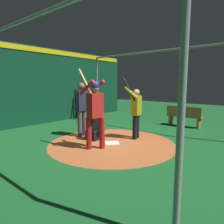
% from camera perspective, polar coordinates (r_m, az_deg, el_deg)
% --- Properties ---
extents(ground_plane, '(27.43, 27.43, 0.00)m').
position_cam_1_polar(ground_plane, '(6.08, -0.00, -8.90)').
color(ground_plane, '#195B28').
extents(dirt_circle, '(3.75, 3.75, 0.01)m').
position_cam_1_polar(dirt_circle, '(6.08, -0.00, -8.87)').
color(dirt_circle, '#B76033').
rests_on(dirt_circle, ground).
extents(home_plate, '(0.59, 0.59, 0.01)m').
position_cam_1_polar(home_plate, '(6.08, -0.00, -8.79)').
color(home_plate, white).
rests_on(home_plate, dirt_circle).
extents(batter, '(0.68, 0.49, 2.17)m').
position_cam_1_polar(batter, '(5.40, -4.92, 1.18)').
color(batter, maroon).
rests_on(batter, ground).
extents(catcher, '(0.58, 0.40, 0.97)m').
position_cam_1_polar(catcher, '(6.42, -4.83, -4.52)').
color(catcher, black).
rests_on(catcher, ground).
extents(umpire, '(0.23, 0.49, 1.80)m').
position_cam_1_polar(umpire, '(6.80, -8.61, 1.60)').
color(umpire, '#4C4C51').
rests_on(umpire, ground).
extents(visitor, '(0.54, 0.56, 1.98)m').
position_cam_1_polar(visitor, '(6.47, 6.81, 0.48)').
color(visitor, black).
rests_on(visitor, ground).
extents(back_wall, '(0.22, 11.43, 3.34)m').
position_cam_1_polar(back_wall, '(9.26, -21.57, 6.95)').
color(back_wall, '#0C3D26').
rests_on(back_wall, ground).
extents(cage_frame, '(6.00, 5.00, 3.00)m').
position_cam_1_polar(cage_frame, '(5.83, -0.00, 11.50)').
color(cage_frame, gray).
rests_on(cage_frame, ground).
extents(bat_rack, '(1.06, 0.21, 1.05)m').
position_cam_1_polar(bat_rack, '(10.52, -9.07, 0.96)').
color(bat_rack, olive).
rests_on(bat_rack, ground).
extents(bench, '(1.42, 0.36, 0.85)m').
position_cam_1_polar(bench, '(8.85, 19.78, -1.14)').
color(bench, olive).
rests_on(bench, ground).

